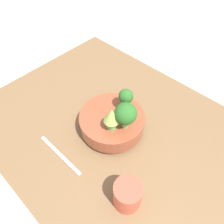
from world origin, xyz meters
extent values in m
plane|color=beige|center=(0.00, 0.00, 0.00)|extent=(6.00, 6.00, 0.00)
cube|color=brown|center=(0.00, 0.00, 0.02)|extent=(0.95, 0.70, 0.04)
cylinder|color=brown|center=(-0.02, -0.01, 0.05)|extent=(0.09, 0.09, 0.01)
cylinder|color=brown|center=(-0.02, -0.01, 0.08)|extent=(0.21, 0.21, 0.05)
cylinder|color=#6BA34C|center=(-0.01, 0.05, 0.13)|extent=(0.03, 0.03, 0.04)
sphere|color=#286023|center=(-0.01, 0.05, 0.16)|extent=(0.05, 0.05, 0.05)
cylinder|color=#7AB256|center=(0.04, -0.01, 0.13)|extent=(0.02, 0.02, 0.04)
sphere|color=#286023|center=(0.04, -0.01, 0.17)|extent=(0.07, 0.07, 0.07)
cylinder|color=#6BA34C|center=(0.01, -0.04, 0.13)|extent=(0.03, 0.03, 0.03)
cone|color=#93B751|center=(0.01, -0.04, 0.17)|extent=(0.05, 0.05, 0.05)
cylinder|color=#C64C38|center=(0.17, -0.15, 0.08)|extent=(0.07, 0.07, 0.08)
cube|color=silver|center=(-0.06, -0.19, 0.04)|extent=(0.19, 0.01, 0.01)
camera|label=1|loc=(0.28, -0.32, 0.64)|focal=35.00mm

